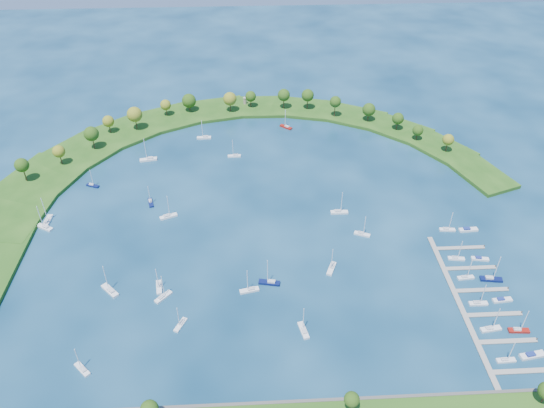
{
  "coord_description": "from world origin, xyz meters",
  "views": [
    {
      "loc": [
        -5.79,
        -201.59,
        160.4
      ],
      "look_at": [
        5.0,
        5.0,
        4.0
      ],
      "focal_mm": 34.39,
      "sensor_mm": 36.0,
      "label": 1
    }
  ],
  "objects_px": {
    "moored_boat_18": "(339,212)",
    "docked_boat_2": "(491,328)",
    "docked_boat_11": "(468,230)",
    "moored_boat_13": "(362,234)",
    "docked_boat_1": "(532,355)",
    "docked_boat_4": "(478,303)",
    "moored_boat_8": "(249,290)",
    "dock_system": "(477,302)",
    "moored_boat_5": "(93,185)",
    "moored_boat_1": "(181,324)",
    "moored_boat_2": "(286,127)",
    "moored_boat_3": "(332,268)",
    "docked_boat_5": "(502,300)",
    "moored_boat_4": "(82,369)",
    "docked_boat_7": "(491,279)",
    "moored_boat_0": "(47,221)",
    "docked_boat_9": "(480,259)",
    "moored_boat_9": "(234,155)",
    "moored_boat_17": "(303,330)",
    "moored_boat_16": "(110,290)",
    "docked_boat_6": "(466,277)",
    "moored_boat_7": "(149,159)",
    "moored_boat_11": "(163,296)",
    "moored_boat_15": "(204,137)",
    "moored_boat_6": "(270,282)",
    "moored_boat_12": "(159,286)",
    "docked_boat_3": "(519,330)",
    "moored_boat_10": "(150,202)",
    "docked_boat_10": "(447,229)",
    "docked_boat_0": "(506,360)",
    "harbor_tower": "(245,101)",
    "moored_boat_14": "(168,216)",
    "docked_boat_8": "(456,258)"
  },
  "relations": [
    {
      "from": "moored_boat_18",
      "to": "docked_boat_2",
      "type": "height_order",
      "value": "moored_boat_18"
    },
    {
      "from": "docked_boat_11",
      "to": "moored_boat_13",
      "type": "bearing_deg",
      "value": 177.42
    },
    {
      "from": "docked_boat_1",
      "to": "docked_boat_4",
      "type": "distance_m",
      "value": 27.99
    },
    {
      "from": "moored_boat_8",
      "to": "dock_system",
      "type": "bearing_deg",
      "value": 160.84
    },
    {
      "from": "dock_system",
      "to": "moored_boat_5",
      "type": "height_order",
      "value": "moored_boat_5"
    },
    {
      "from": "moored_boat_1",
      "to": "moored_boat_2",
      "type": "xyz_separation_m",
      "value": [
        52.84,
        156.47,
        0.04
      ]
    },
    {
      "from": "moored_boat_3",
      "to": "moored_boat_18",
      "type": "distance_m",
      "value": 40.71
    },
    {
      "from": "docked_boat_5",
      "to": "docked_boat_11",
      "type": "height_order",
      "value": "docked_boat_11"
    },
    {
      "from": "docked_boat_11",
      "to": "moored_boat_4",
      "type": "bearing_deg",
      "value": -160.4
    },
    {
      "from": "docked_boat_1",
      "to": "docked_boat_7",
      "type": "bearing_deg",
      "value": 81.56
    },
    {
      "from": "moored_boat_0",
      "to": "docked_boat_9",
      "type": "xyz_separation_m",
      "value": [
        200.99,
        -37.01,
        -0.4
      ]
    },
    {
      "from": "moored_boat_9",
      "to": "docked_boat_5",
      "type": "xyz_separation_m",
      "value": [
        110.16,
        -117.54,
        -0.28
      ]
    },
    {
      "from": "moored_boat_17",
      "to": "docked_boat_7",
      "type": "height_order",
      "value": "docked_boat_7"
    },
    {
      "from": "docked_boat_2",
      "to": "moored_boat_16",
      "type": "bearing_deg",
      "value": 162.35
    },
    {
      "from": "moored_boat_8",
      "to": "docked_boat_6",
      "type": "height_order",
      "value": "moored_boat_8"
    },
    {
      "from": "moored_boat_7",
      "to": "moored_boat_11",
      "type": "relative_size",
      "value": 1.2
    },
    {
      "from": "moored_boat_3",
      "to": "docked_boat_5",
      "type": "distance_m",
      "value": 70.66
    },
    {
      "from": "moored_boat_2",
      "to": "moored_boat_15",
      "type": "distance_m",
      "value": 52.3
    },
    {
      "from": "moored_boat_7",
      "to": "docked_boat_5",
      "type": "distance_m",
      "value": 197.18
    },
    {
      "from": "moored_boat_13",
      "to": "moored_boat_11",
      "type": "bearing_deg",
      "value": -135.7
    },
    {
      "from": "docked_boat_6",
      "to": "moored_boat_7",
      "type": "bearing_deg",
      "value": 140.84
    },
    {
      "from": "moored_boat_6",
      "to": "moored_boat_12",
      "type": "xyz_separation_m",
      "value": [
        -46.58,
        -0.08,
        -0.05
      ]
    },
    {
      "from": "docked_boat_3",
      "to": "moored_boat_2",
      "type": "bearing_deg",
      "value": 119.4
    },
    {
      "from": "moored_boat_11",
      "to": "docked_boat_7",
      "type": "bearing_deg",
      "value": -46.04
    },
    {
      "from": "docked_boat_9",
      "to": "moored_boat_10",
      "type": "bearing_deg",
      "value": 171.26
    },
    {
      "from": "moored_boat_15",
      "to": "docked_boat_10",
      "type": "bearing_deg",
      "value": 141.17
    },
    {
      "from": "docked_boat_4",
      "to": "moored_boat_17",
      "type": "bearing_deg",
      "value": -171.15
    },
    {
      "from": "moored_boat_2",
      "to": "moored_boat_5",
      "type": "xyz_separation_m",
      "value": [
        -108.15,
        -58.95,
        -0.05
      ]
    },
    {
      "from": "moored_boat_12",
      "to": "docked_boat_11",
      "type": "xyz_separation_m",
      "value": [
        143.15,
        30.09,
        -0.22
      ]
    },
    {
      "from": "docked_boat_1",
      "to": "docked_boat_0",
      "type": "bearing_deg",
      "value": 179.75
    },
    {
      "from": "harbor_tower",
      "to": "docked_boat_0",
      "type": "bearing_deg",
      "value": -66.19
    },
    {
      "from": "moored_boat_8",
      "to": "moored_boat_15",
      "type": "bearing_deg",
      "value": -90.98
    },
    {
      "from": "moored_boat_8",
      "to": "moored_boat_14",
      "type": "relative_size",
      "value": 0.94
    },
    {
      "from": "moored_boat_4",
      "to": "moored_boat_0",
      "type": "bearing_deg",
      "value": -21.3
    },
    {
      "from": "moored_boat_8",
      "to": "docked_boat_5",
      "type": "distance_m",
      "value": 103.82
    },
    {
      "from": "moored_boat_7",
      "to": "dock_system",
      "type": "bearing_deg",
      "value": 132.23
    },
    {
      "from": "harbor_tower",
      "to": "docked_boat_11",
      "type": "distance_m",
      "value": 172.58
    },
    {
      "from": "docked_boat_3",
      "to": "moored_boat_6",
      "type": "bearing_deg",
      "value": 166.54
    },
    {
      "from": "moored_boat_4",
      "to": "docked_boat_10",
      "type": "relative_size",
      "value": 1.03
    },
    {
      "from": "dock_system",
      "to": "moored_boat_16",
      "type": "distance_m",
      "value": 151.39
    },
    {
      "from": "moored_boat_5",
      "to": "moored_boat_1",
      "type": "bearing_deg",
      "value": -37.51
    },
    {
      "from": "moored_boat_6",
      "to": "moored_boat_11",
      "type": "distance_m",
      "value": 44.56
    },
    {
      "from": "moored_boat_16",
      "to": "docked_boat_9",
      "type": "relative_size",
      "value": 1.78
    },
    {
      "from": "moored_boat_7",
      "to": "docked_boat_3",
      "type": "relative_size",
      "value": 1.22
    },
    {
      "from": "moored_boat_10",
      "to": "docked_boat_8",
      "type": "relative_size",
      "value": 1.04
    },
    {
      "from": "moored_boat_0",
      "to": "moored_boat_17",
      "type": "distance_m",
      "value": 138.93
    },
    {
      "from": "moored_boat_18",
      "to": "moored_boat_3",
      "type": "bearing_deg",
      "value": -102.76
    },
    {
      "from": "docked_boat_3",
      "to": "moored_boat_12",
      "type": "bearing_deg",
      "value": 172.23
    },
    {
      "from": "harbor_tower",
      "to": "moored_boat_11",
      "type": "xyz_separation_m",
      "value": [
        -35.63,
        -172.67,
        -3.45
      ]
    },
    {
      "from": "moored_boat_5",
      "to": "moored_boat_18",
      "type": "xyz_separation_m",
      "value": [
        128.12,
        -29.94,
        0.06
      ]
    }
  ]
}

